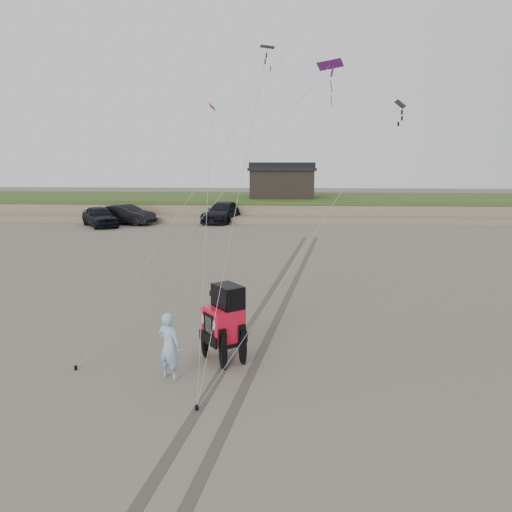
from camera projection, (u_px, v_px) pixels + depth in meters
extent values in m
plane|color=#6B6054|center=(201.00, 376.00, 13.00)|extent=(160.00, 160.00, 0.00)
cube|color=#7A6B54|center=(262.00, 206.00, 50.07)|extent=(160.00, 12.00, 1.40)
cube|color=#2D4719|center=(262.00, 198.00, 49.91)|extent=(160.00, 12.00, 0.35)
cube|color=#7A6B54|center=(259.00, 219.00, 43.79)|extent=(160.00, 3.50, 0.50)
cube|color=black|center=(282.00, 184.00, 48.53)|extent=(6.00, 5.00, 2.60)
cube|color=black|center=(282.00, 169.00, 48.26)|extent=(6.40, 5.40, 0.25)
cube|color=black|center=(282.00, 165.00, 48.18)|extent=(6.40, 1.20, 0.50)
imported|color=black|center=(100.00, 216.00, 40.69)|extent=(4.47, 5.07, 1.66)
imported|color=black|center=(126.00, 215.00, 41.97)|extent=(5.30, 3.25, 1.65)
imported|color=black|center=(223.00, 212.00, 43.45)|extent=(3.77, 6.23, 1.69)
imported|color=#819CC7|center=(169.00, 346.00, 12.71)|extent=(0.76, 0.65, 1.75)
cube|color=black|center=(267.00, 47.00, 15.81)|extent=(0.48, 0.29, 0.21)
cube|color=#6F1888|center=(330.00, 65.00, 20.68)|extent=(1.18, 0.88, 0.37)
cube|color=#B61681|center=(212.00, 107.00, 20.01)|extent=(0.23, 0.49, 0.32)
cube|color=black|center=(400.00, 104.00, 15.05)|extent=(0.46, 0.51, 0.35)
cylinder|color=black|center=(76.00, 368.00, 13.33)|extent=(0.08, 0.08, 0.12)
cylinder|color=black|center=(197.00, 408.00, 11.21)|extent=(0.08, 0.08, 0.12)
cube|color=#4C443D|center=(270.00, 294.00, 20.75)|extent=(4.42, 29.74, 0.01)
cube|color=#4C443D|center=(289.00, 294.00, 20.70)|extent=(4.42, 29.74, 0.01)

